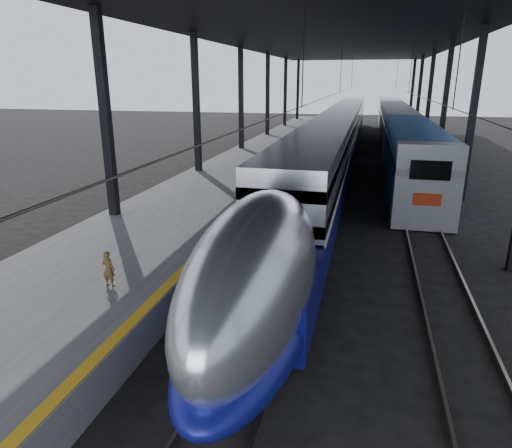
% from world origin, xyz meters
% --- Properties ---
extents(ground, '(160.00, 160.00, 0.00)m').
position_xyz_m(ground, '(0.00, 0.00, 0.00)').
color(ground, black).
rests_on(ground, ground).
extents(platform, '(6.00, 80.00, 1.00)m').
position_xyz_m(platform, '(-3.50, 20.00, 0.50)').
color(platform, '#4C4C4F').
rests_on(platform, ground).
extents(yellow_strip, '(0.30, 80.00, 0.01)m').
position_xyz_m(yellow_strip, '(-0.70, 20.00, 1.00)').
color(yellow_strip, '#CE9313').
rests_on(yellow_strip, platform).
extents(rails, '(6.52, 80.00, 0.16)m').
position_xyz_m(rails, '(4.50, 20.00, 0.08)').
color(rails, slate).
rests_on(rails, ground).
extents(canopy, '(18.00, 75.00, 9.47)m').
position_xyz_m(canopy, '(1.90, 20.00, 9.12)').
color(canopy, black).
rests_on(canopy, ground).
extents(tgv_train, '(2.76, 65.20, 3.96)m').
position_xyz_m(tgv_train, '(2.00, 25.63, 1.85)').
color(tgv_train, '#B4B6BB').
rests_on(tgv_train, ground).
extents(second_train, '(2.77, 56.05, 3.82)m').
position_xyz_m(second_train, '(7.00, 35.89, 1.93)').
color(second_train, '#164B92').
rests_on(second_train, ground).
extents(child, '(0.38, 0.26, 1.01)m').
position_xyz_m(child, '(-2.23, -1.40, 1.51)').
color(child, '#503A1A').
rests_on(child, platform).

